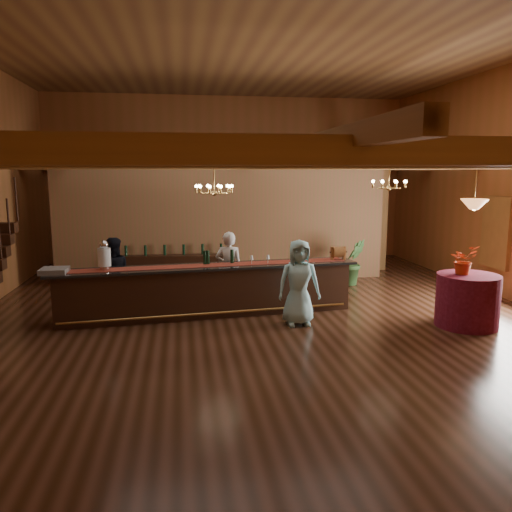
{
  "coord_description": "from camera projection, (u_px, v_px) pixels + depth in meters",
  "views": [
    {
      "loc": [
        -1.66,
        -10.08,
        3.0
      ],
      "look_at": [
        -0.09,
        0.36,
        1.22
      ],
      "focal_mm": 35.0,
      "sensor_mm": 36.0,
      "label": 1
    }
  ],
  "objects": [
    {
      "name": "floor",
      "position": [
        263.0,
        315.0,
        10.57
      ],
      "size": [
        14.0,
        14.0,
        0.0
      ],
      "primitive_type": "plane",
      "color": "#4C2B1E",
      "rests_on": "ground"
    },
    {
      "name": "ceiling",
      "position": [
        263.0,
        42.0,
        9.66
      ],
      "size": [
        14.0,
        14.0,
        0.0
      ],
      "primitive_type": "plane",
      "rotation": [
        3.14,
        0.0,
        0.0
      ],
      "color": "brown",
      "rests_on": "wall_back"
    },
    {
      "name": "wall_back",
      "position": [
        230.0,
        180.0,
        16.94
      ],
      "size": [
        12.0,
        0.1,
        5.5
      ],
      "primitive_type": "cube",
      "color": "#9D592F",
      "rests_on": "floor"
    },
    {
      "name": "wall_front",
      "position": [
        435.0,
        211.0,
        3.29
      ],
      "size": [
        12.0,
        0.1,
        5.5
      ],
      "primitive_type": "cube",
      "color": "#9D592F",
      "rests_on": "floor"
    },
    {
      "name": "beam_grid",
      "position": [
        259.0,
        161.0,
        10.53
      ],
      "size": [
        11.9,
        13.9,
        0.39
      ],
      "color": "#9A6731",
      "rests_on": "wall_left"
    },
    {
      "name": "support_posts",
      "position": [
        267.0,
        244.0,
        9.82
      ],
      "size": [
        9.2,
        10.2,
        3.2
      ],
      "color": "#9A6731",
      "rests_on": "floor"
    },
    {
      "name": "partition_wall",
      "position": [
        224.0,
        226.0,
        13.66
      ],
      "size": [
        9.0,
        0.18,
        3.1
      ],
      "primitive_type": "cube",
      "color": "brown",
      "rests_on": "floor"
    },
    {
      "name": "window_right_back",
      "position": [
        496.0,
        232.0,
        12.16
      ],
      "size": [
        0.12,
        1.05,
        1.75
      ],
      "primitive_type": "cube",
      "color": "white",
      "rests_on": "wall_right"
    },
    {
      "name": "backroom_boxes",
      "position": [
        226.0,
        251.0,
        15.81
      ],
      "size": [
        4.1,
        0.6,
        1.1
      ],
      "color": "black",
      "rests_on": "floor"
    },
    {
      "name": "tasting_bar",
      "position": [
        208.0,
        290.0,
        10.51
      ],
      "size": [
        6.47,
        1.45,
        1.08
      ],
      "rotation": [
        0.0,
        0.0,
        0.1
      ],
      "color": "black",
      "rests_on": "floor"
    },
    {
      "name": "beverage_dispenser",
      "position": [
        104.0,
        256.0,
        9.92
      ],
      "size": [
        0.26,
        0.26,
        0.6
      ],
      "color": "silver",
      "rests_on": "tasting_bar"
    },
    {
      "name": "glass_rack_tray",
      "position": [
        54.0,
        271.0,
        9.64
      ],
      "size": [
        0.5,
        0.5,
        0.1
      ],
      "primitive_type": "cube",
      "color": "gray",
      "rests_on": "tasting_bar"
    },
    {
      "name": "raffle_drum",
      "position": [
        338.0,
        252.0,
        11.06
      ],
      "size": [
        0.34,
        0.24,
        0.3
      ],
      "color": "brown",
      "rests_on": "tasting_bar"
    },
    {
      "name": "bar_bottle_0",
      "position": [
        205.0,
        258.0,
        10.51
      ],
      "size": [
        0.07,
        0.07,
        0.3
      ],
      "primitive_type": "cylinder",
      "color": "black",
      "rests_on": "tasting_bar"
    },
    {
      "name": "bar_bottle_1",
      "position": [
        208.0,
        258.0,
        10.52
      ],
      "size": [
        0.07,
        0.07,
        0.3
      ],
      "primitive_type": "cylinder",
      "color": "black",
      "rests_on": "tasting_bar"
    },
    {
      "name": "bar_bottle_2",
      "position": [
        232.0,
        257.0,
        10.65
      ],
      "size": [
        0.07,
        0.07,
        0.3
      ],
      "primitive_type": "cylinder",
      "color": "black",
      "rests_on": "tasting_bar"
    },
    {
      "name": "backbar_shelf",
      "position": [
        175.0,
        270.0,
        13.38
      ],
      "size": [
        2.94,
        0.84,
        0.82
      ],
      "primitive_type": "cube",
      "rotation": [
        0.0,
        0.0,
        -0.13
      ],
      "color": "black",
      "rests_on": "floor"
    },
    {
      "name": "round_table",
      "position": [
        467.0,
        300.0,
        9.77
      ],
      "size": [
        1.19,
        1.19,
        1.03
      ],
      "primitive_type": "cylinder",
      "color": "maroon",
      "rests_on": "floor"
    },
    {
      "name": "chandelier_left",
      "position": [
        214.0,
        189.0,
        10.72
      ],
      "size": [
        0.8,
        0.8,
        0.71
      ],
      "color": "tan",
      "rests_on": "beam_grid"
    },
    {
      "name": "chandelier_right",
      "position": [
        389.0,
        184.0,
        11.19
      ],
      "size": [
        0.8,
        0.8,
        0.62
      ],
      "color": "tan",
      "rests_on": "beam_grid"
    },
    {
      "name": "pendant_lamp",
      "position": [
        474.0,
        204.0,
        9.46
      ],
      "size": [
        0.52,
        0.52,
        0.9
      ],
      "color": "tan",
      "rests_on": "beam_grid"
    },
    {
      "name": "bartender",
      "position": [
        229.0,
        269.0,
        11.2
      ],
      "size": [
        0.7,
        0.55,
        1.7
      ],
      "primitive_type": "imported",
      "rotation": [
        0.0,
        0.0,
        2.89
      ],
      "color": "white",
      "rests_on": "floor"
    },
    {
      "name": "staff_second",
      "position": [
        113.0,
        274.0,
        10.92
      ],
      "size": [
        0.87,
        0.72,
        1.61
      ],
      "primitive_type": "imported",
      "rotation": [
        0.0,
        0.0,
        3.3
      ],
      "color": "black",
      "rests_on": "floor"
    },
    {
      "name": "guest",
      "position": [
        299.0,
        283.0,
        9.82
      ],
      "size": [
        0.85,
        0.57,
        1.7
      ],
      "primitive_type": "imported",
      "rotation": [
        0.0,
        0.0,
        -0.03
      ],
      "color": "#A1E2EB",
      "rests_on": "floor"
    },
    {
      "name": "floor_plant",
      "position": [
        353.0,
        262.0,
        13.38
      ],
      "size": [
        0.75,
        0.64,
        1.24
      ],
      "primitive_type": "imported",
      "rotation": [
        0.0,
        0.0,
        0.13
      ],
      "color": "#2F5527",
      "rests_on": "floor"
    },
    {
      "name": "table_flowers",
      "position": [
        463.0,
        260.0,
        9.69
      ],
      "size": [
        0.61,
        0.56,
        0.57
      ],
      "primitive_type": "imported",
      "rotation": [
        0.0,
        0.0,
        0.26
      ],
      "color": "#B93711",
      "rests_on": "round_table"
    },
    {
      "name": "table_vase",
      "position": [
        462.0,
        266.0,
        9.73
      ],
      "size": [
        0.2,
        0.2,
        0.32
      ],
      "primitive_type": "imported",
      "rotation": [
        0.0,
        0.0,
        -0.26
      ],
      "color": "tan",
      "rests_on": "round_table"
    }
  ]
}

